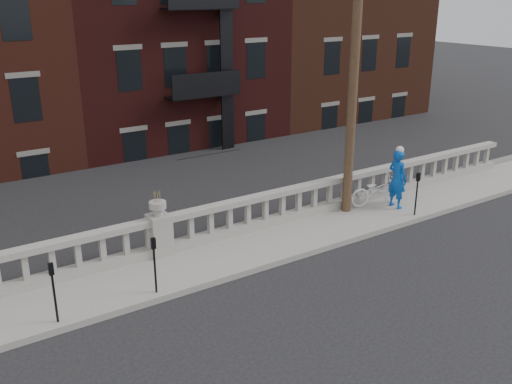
# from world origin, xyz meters

# --- Properties ---
(ground) EXTENTS (120.00, 120.00, 0.00)m
(ground) POSITION_xyz_m (0.00, 0.00, 0.00)
(ground) COLOR black
(ground) RESTS_ON ground
(sidewalk) EXTENTS (32.00, 2.20, 0.15)m
(sidewalk) POSITION_xyz_m (0.00, 3.00, 0.07)
(sidewalk) COLOR #9A978F
(sidewalk) RESTS_ON ground
(balustrade) EXTENTS (28.00, 0.34, 1.03)m
(balustrade) POSITION_xyz_m (0.00, 3.95, 0.64)
(balustrade) COLOR #9A978F
(balustrade) RESTS_ON sidewalk
(planter_pedestal) EXTENTS (0.55, 0.55, 1.76)m
(planter_pedestal) POSITION_xyz_m (0.00, 3.95, 0.83)
(planter_pedestal) COLOR #9A978F
(planter_pedestal) RESTS_ON sidewalk
(lower_level) EXTENTS (80.00, 44.00, 20.80)m
(lower_level) POSITION_xyz_m (0.56, 23.04, 2.63)
(lower_level) COLOR #605E59
(lower_level) RESTS_ON ground
(utility_pole) EXTENTS (1.60, 0.28, 10.00)m
(utility_pole) POSITION_xyz_m (6.20, 3.60, 5.24)
(utility_pole) COLOR #422D1E
(utility_pole) RESTS_ON sidewalk
(parking_meter_a) EXTENTS (0.10, 0.09, 1.36)m
(parking_meter_a) POSITION_xyz_m (-3.17, 2.15, 1.00)
(parking_meter_a) COLOR black
(parking_meter_a) RESTS_ON sidewalk
(parking_meter_b) EXTENTS (0.10, 0.09, 1.36)m
(parking_meter_b) POSITION_xyz_m (-0.93, 2.15, 1.00)
(parking_meter_b) COLOR black
(parking_meter_b) RESTS_ON sidewalk
(parking_meter_c) EXTENTS (0.10, 0.09, 1.36)m
(parking_meter_c) POSITION_xyz_m (7.71, 2.15, 1.00)
(parking_meter_c) COLOR black
(parking_meter_c) RESTS_ON sidewalk
(bicycle) EXTENTS (1.96, 1.05, 0.98)m
(bicycle) POSITION_xyz_m (7.34, 3.45, 0.64)
(bicycle) COLOR white
(bicycle) RESTS_ON sidewalk
(cyclist) EXTENTS (0.48, 0.71, 1.90)m
(cyclist) POSITION_xyz_m (7.72, 2.97, 1.10)
(cyclist) COLOR #0C4BB6
(cyclist) RESTS_ON sidewalk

